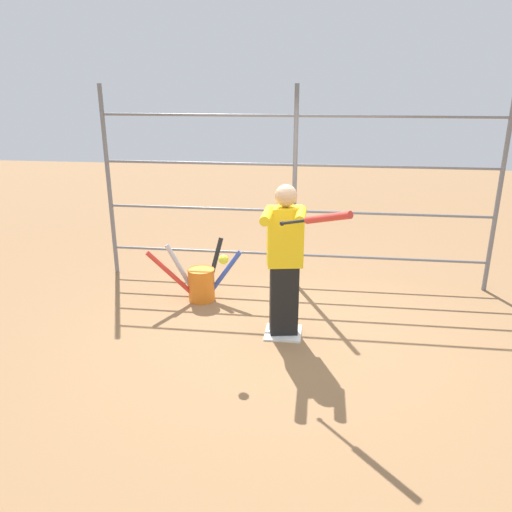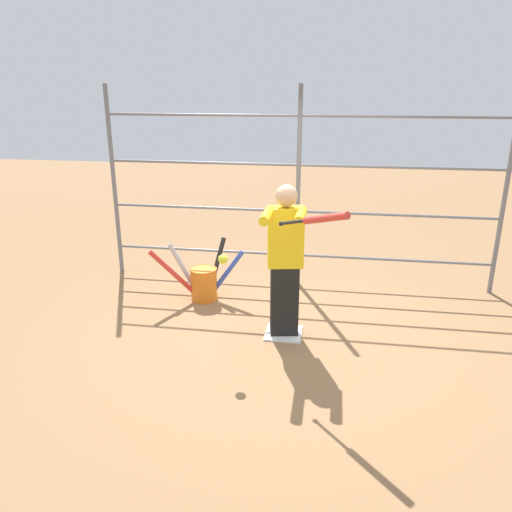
{
  "view_description": "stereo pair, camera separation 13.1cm",
  "coord_description": "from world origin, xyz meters",
  "px_view_note": "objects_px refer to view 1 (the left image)",
  "views": [
    {
      "loc": [
        -0.35,
        4.98,
        2.64
      ],
      "look_at": [
        0.28,
        0.19,
        0.97
      ],
      "focal_mm": 35.0,
      "sensor_mm": 36.0,
      "label": 1
    },
    {
      "loc": [
        -0.48,
        4.96,
        2.64
      ],
      "look_at": [
        0.28,
        0.19,
        0.97
      ],
      "focal_mm": 35.0,
      "sensor_mm": 36.0,
      "label": 2
    }
  ],
  "objects_px": {
    "bat_bucket": "(201,282)",
    "baseball_bat_swinging": "(321,218)",
    "softball_in_flight": "(224,260)",
    "batter": "(285,257)"
  },
  "relations": [
    {
      "from": "softball_in_flight",
      "to": "bat_bucket",
      "type": "bearing_deg",
      "value": -66.07
    },
    {
      "from": "softball_in_flight",
      "to": "bat_bucket",
      "type": "xyz_separation_m",
      "value": [
        0.56,
        -1.27,
        -0.78
      ]
    },
    {
      "from": "bat_bucket",
      "to": "baseball_bat_swinging",
      "type": "bearing_deg",
      "value": 133.01
    },
    {
      "from": "batter",
      "to": "baseball_bat_swinging",
      "type": "bearing_deg",
      "value": 114.63
    },
    {
      "from": "batter",
      "to": "bat_bucket",
      "type": "xyz_separation_m",
      "value": [
        1.13,
        -0.8,
        -0.66
      ]
    },
    {
      "from": "batter",
      "to": "bat_bucket",
      "type": "bearing_deg",
      "value": -35.48
    },
    {
      "from": "baseball_bat_swinging",
      "to": "softball_in_flight",
      "type": "distance_m",
      "value": 1.12
    },
    {
      "from": "softball_in_flight",
      "to": "baseball_bat_swinging",
      "type": "bearing_deg",
      "value": 160.35
    },
    {
      "from": "baseball_bat_swinging",
      "to": "softball_in_flight",
      "type": "height_order",
      "value": "baseball_bat_swinging"
    },
    {
      "from": "batter",
      "to": "bat_bucket",
      "type": "distance_m",
      "value": 1.53
    }
  ]
}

